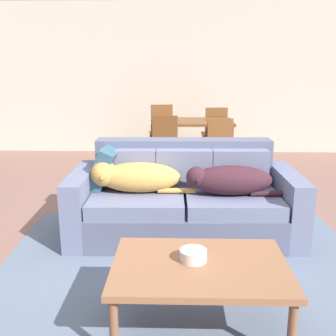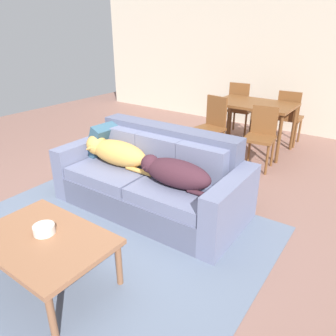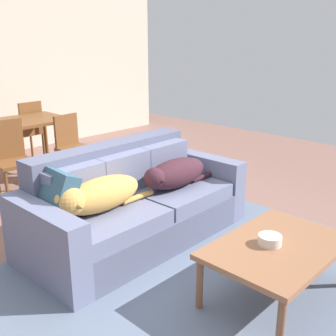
% 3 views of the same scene
% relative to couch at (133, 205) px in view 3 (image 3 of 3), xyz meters
% --- Properties ---
extents(ground_plane, '(10.00, 10.00, 0.00)m').
position_rel_couch_xyz_m(ground_plane, '(-0.23, -0.18, -0.33)').
color(ground_plane, '#825C51').
extents(area_rug, '(3.03, 2.79, 0.01)m').
position_rel_couch_xyz_m(area_rug, '(0.00, -0.92, -0.32)').
color(area_rug, slate).
rests_on(area_rug, ground).
extents(couch, '(2.13, 1.00, 0.87)m').
position_rel_couch_xyz_m(couch, '(0.00, 0.00, 0.00)').
color(couch, '#52566E').
rests_on(couch, ground).
extents(dog_on_left_cushion, '(0.96, 0.36, 0.30)m').
position_rel_couch_xyz_m(dog_on_left_cushion, '(-0.47, -0.11, 0.26)').
color(dog_on_left_cushion, gold).
rests_on(dog_on_left_cushion, couch).
extents(dog_on_right_cushion, '(0.91, 0.33, 0.27)m').
position_rel_couch_xyz_m(dog_on_right_cushion, '(0.39, -0.16, 0.25)').
color(dog_on_right_cushion, '#3B1D27').
rests_on(dog_on_right_cushion, couch).
extents(throw_pillow_by_left_arm, '(0.31, 0.42, 0.43)m').
position_rel_couch_xyz_m(throw_pillow_by_left_arm, '(-0.77, 0.04, 0.30)').
color(throw_pillow_by_left_arm, '#2F5063').
rests_on(throw_pillow_by_left_arm, couch).
extents(coffee_table, '(1.05, 0.72, 0.43)m').
position_rel_couch_xyz_m(coffee_table, '(0.08, -1.45, 0.06)').
color(coffee_table, '#915E3F').
rests_on(coffee_table, ground).
extents(bowl_on_coffee_table, '(0.16, 0.16, 0.07)m').
position_rel_couch_xyz_m(bowl_on_coffee_table, '(0.03, -1.41, 0.14)').
color(bowl_on_coffee_table, silver).
rests_on(bowl_on_coffee_table, coffee_table).
extents(dining_table, '(1.22, 0.81, 0.77)m').
position_rel_couch_xyz_m(dining_table, '(0.16, 2.41, 0.36)').
color(dining_table, brown).
rests_on(dining_table, ground).
extents(dining_chair_near_left, '(0.45, 0.45, 0.91)m').
position_rel_couch_xyz_m(dining_chair_near_left, '(-0.26, 1.81, 0.17)').
color(dining_chair_near_left, brown).
rests_on(dining_chair_near_left, ground).
extents(dining_chair_near_right, '(0.45, 0.45, 0.87)m').
position_rel_couch_xyz_m(dining_chair_near_right, '(0.54, 1.78, 0.16)').
color(dining_chair_near_right, brown).
rests_on(dining_chair_near_right, ground).
extents(dining_chair_far_right, '(0.42, 0.42, 0.92)m').
position_rel_couch_xyz_m(dining_chair_far_right, '(0.56, 2.97, 0.19)').
color(dining_chair_far_right, brown).
rests_on(dining_chair_far_right, ground).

